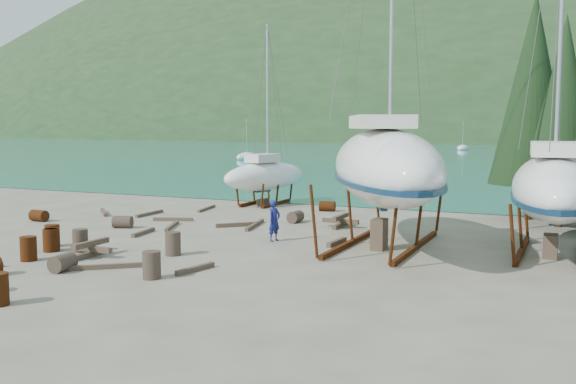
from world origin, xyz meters
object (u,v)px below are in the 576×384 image
at_px(small_sailboat_shore, 265,175).
at_px(worker, 274,221).
at_px(large_sailboat_far, 554,186).
at_px(large_sailboat_near, 385,166).

xyz_separation_m(small_sailboat_shore, worker, (5.92, -11.02, -0.94)).
distance_m(small_sailboat_shore, worker, 12.55).
bearing_deg(worker, large_sailboat_far, -65.85).
xyz_separation_m(large_sailboat_near, small_sailboat_shore, (-10.45, 10.39, -1.46)).
xyz_separation_m(large_sailboat_near, large_sailboat_far, (6.15, 0.95, -0.66)).
relative_size(large_sailboat_near, large_sailboat_far, 1.27).
bearing_deg(large_sailboat_near, large_sailboat_far, -15.92).
bearing_deg(small_sailboat_shore, large_sailboat_far, -14.26).
distance_m(large_sailboat_far, worker, 10.94).
bearing_deg(worker, small_sailboat_shore, 43.95).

